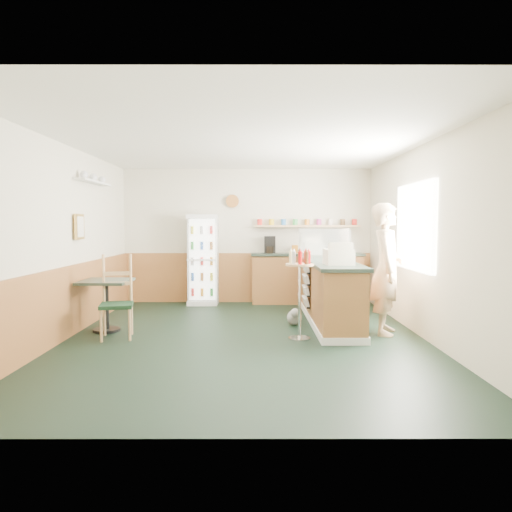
{
  "coord_description": "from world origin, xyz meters",
  "views": [
    {
      "loc": [
        0.16,
        -6.27,
        1.59
      ],
      "look_at": [
        0.17,
        0.6,
        1.11
      ],
      "focal_mm": 32.0,
      "sensor_mm": 36.0,
      "label": 1
    }
  ],
  "objects_px": {
    "shopkeeper": "(387,269)",
    "cafe_chair": "(118,294)",
    "cash_register": "(338,257)",
    "condiment_stand": "(300,280)",
    "drinks_fridge": "(203,259)",
    "display_case": "(324,243)",
    "cafe_table": "(106,295)"
  },
  "relations": [
    {
      "from": "shopkeeper",
      "to": "cafe_chair",
      "type": "distance_m",
      "value": 3.84
    },
    {
      "from": "cash_register",
      "to": "condiment_stand",
      "type": "relative_size",
      "value": 0.33
    },
    {
      "from": "drinks_fridge",
      "to": "condiment_stand",
      "type": "bearing_deg",
      "value": -59.58
    },
    {
      "from": "drinks_fridge",
      "to": "shopkeeper",
      "type": "bearing_deg",
      "value": -40.43
    },
    {
      "from": "condiment_stand",
      "to": "cafe_chair",
      "type": "distance_m",
      "value": 2.55
    },
    {
      "from": "cash_register",
      "to": "shopkeeper",
      "type": "bearing_deg",
      "value": -1.18
    },
    {
      "from": "cafe_chair",
      "to": "shopkeeper",
      "type": "bearing_deg",
      "value": -8.99
    },
    {
      "from": "cash_register",
      "to": "cafe_chair",
      "type": "relative_size",
      "value": 0.34
    },
    {
      "from": "shopkeeper",
      "to": "cafe_chair",
      "type": "relative_size",
      "value": 1.62
    },
    {
      "from": "cash_register",
      "to": "condiment_stand",
      "type": "distance_m",
      "value": 0.71
    },
    {
      "from": "display_case",
      "to": "cafe_table",
      "type": "distance_m",
      "value": 3.69
    },
    {
      "from": "drinks_fridge",
      "to": "shopkeeper",
      "type": "relative_size",
      "value": 0.94
    },
    {
      "from": "display_case",
      "to": "cafe_table",
      "type": "bearing_deg",
      "value": -160.09
    },
    {
      "from": "cafe_table",
      "to": "display_case",
      "type": "bearing_deg",
      "value": 19.91
    },
    {
      "from": "cash_register",
      "to": "cafe_chair",
      "type": "bearing_deg",
      "value": 179.45
    },
    {
      "from": "drinks_fridge",
      "to": "cash_register",
      "type": "relative_size",
      "value": 4.43
    },
    {
      "from": "cafe_table",
      "to": "drinks_fridge",
      "type": "bearing_deg",
      "value": 63.22
    },
    {
      "from": "display_case",
      "to": "cash_register",
      "type": "bearing_deg",
      "value": -90.0
    },
    {
      "from": "condiment_stand",
      "to": "cafe_chair",
      "type": "relative_size",
      "value": 1.05
    },
    {
      "from": "display_case",
      "to": "cafe_table",
      "type": "height_order",
      "value": "display_case"
    },
    {
      "from": "cash_register",
      "to": "cafe_table",
      "type": "distance_m",
      "value": 3.45
    },
    {
      "from": "shopkeeper",
      "to": "condiment_stand",
      "type": "height_order",
      "value": "shopkeeper"
    },
    {
      "from": "display_case",
      "to": "shopkeeper",
      "type": "xyz_separation_m",
      "value": [
        0.7,
        -1.39,
        -0.31
      ]
    },
    {
      "from": "display_case",
      "to": "cash_register",
      "type": "relative_size",
      "value": 2.16
    },
    {
      "from": "cash_register",
      "to": "drinks_fridge",
      "type": "bearing_deg",
      "value": 128.36
    },
    {
      "from": "drinks_fridge",
      "to": "display_case",
      "type": "xyz_separation_m",
      "value": [
        2.22,
        -1.1,
        0.37
      ]
    },
    {
      "from": "cafe_table",
      "to": "cafe_chair",
      "type": "bearing_deg",
      "value": -49.26
    },
    {
      "from": "cafe_table",
      "to": "cafe_chair",
      "type": "xyz_separation_m",
      "value": [
        0.28,
        -0.33,
        0.07
      ]
    },
    {
      "from": "drinks_fridge",
      "to": "cafe_chair",
      "type": "bearing_deg",
      "value": -108.58
    },
    {
      "from": "shopkeeper",
      "to": "cafe_chair",
      "type": "bearing_deg",
      "value": 109.26
    },
    {
      "from": "condiment_stand",
      "to": "cafe_table",
      "type": "relative_size",
      "value": 1.6
    },
    {
      "from": "drinks_fridge",
      "to": "display_case",
      "type": "height_order",
      "value": "drinks_fridge"
    }
  ]
}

